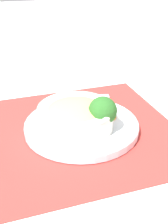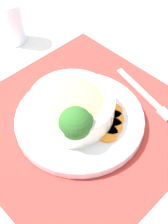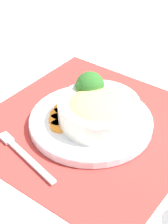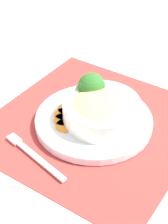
% 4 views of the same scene
% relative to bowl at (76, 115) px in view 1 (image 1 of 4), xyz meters
% --- Properties ---
extents(ground_plane, '(4.00, 4.00, 0.00)m').
position_rel_bowl_xyz_m(ground_plane, '(-0.01, 0.02, -0.05)').
color(ground_plane, white).
extents(placemat, '(0.51, 0.50, 0.00)m').
position_rel_bowl_xyz_m(placemat, '(-0.01, 0.02, -0.05)').
color(placemat, '#B2332D').
rests_on(placemat, ground_plane).
extents(plate, '(0.27, 0.27, 0.02)m').
position_rel_bowl_xyz_m(plate, '(-0.01, 0.02, -0.04)').
color(plate, silver).
rests_on(plate, placemat).
extents(bowl, '(0.18, 0.18, 0.06)m').
position_rel_bowl_xyz_m(bowl, '(0.00, 0.00, 0.00)').
color(bowl, silver).
rests_on(bowl, plate).
extents(broccoli_floret, '(0.06, 0.06, 0.08)m').
position_rel_bowl_xyz_m(broccoli_floret, '(0.03, 0.06, 0.02)').
color(broccoli_floret, '#84AD5B').
rests_on(broccoli_floret, plate).
extents(carrot_slice_near, '(0.04, 0.04, 0.01)m').
position_rel_bowl_xyz_m(carrot_slice_near, '(-0.03, 0.08, -0.03)').
color(carrot_slice_near, orange).
rests_on(carrot_slice_near, plate).
extents(carrot_slice_middle, '(0.04, 0.04, 0.01)m').
position_rel_bowl_xyz_m(carrot_slice_middle, '(-0.04, 0.07, -0.03)').
color(carrot_slice_middle, orange).
rests_on(carrot_slice_middle, plate).
extents(carrot_slice_far, '(0.04, 0.04, 0.01)m').
position_rel_bowl_xyz_m(carrot_slice_far, '(-0.06, 0.06, -0.03)').
color(carrot_slice_far, orange).
rests_on(carrot_slice_far, plate).
extents(carrot_slice_extra, '(0.04, 0.04, 0.01)m').
position_rel_bowl_xyz_m(carrot_slice_extra, '(-0.07, 0.04, -0.03)').
color(carrot_slice_extra, orange).
rests_on(carrot_slice_extra, plate).
extents(fork, '(0.03, 0.18, 0.01)m').
position_rel_bowl_xyz_m(fork, '(-0.17, 0.06, -0.04)').
color(fork, silver).
rests_on(fork, placemat).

